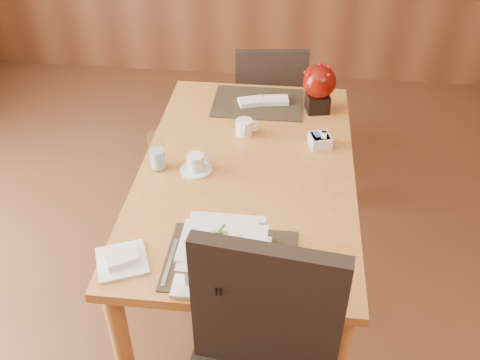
# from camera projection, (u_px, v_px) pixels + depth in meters

# --- Properties ---
(dining_table) EXTENTS (0.90, 1.50, 0.75)m
(dining_table) POSITION_uv_depth(u_px,v_px,m) (247.00, 185.00, 2.32)
(dining_table) COLOR #C57D36
(dining_table) RESTS_ON ground
(placemat_near) EXTENTS (0.45, 0.33, 0.01)m
(placemat_near) POSITION_uv_depth(u_px,v_px,m) (231.00, 260.00, 1.83)
(placemat_near) COLOR black
(placemat_near) RESTS_ON dining_table
(placemat_far) EXTENTS (0.45, 0.33, 0.01)m
(placemat_far) POSITION_uv_depth(u_px,v_px,m) (258.00, 103.00, 2.69)
(placemat_far) COLOR black
(placemat_far) RESTS_ON dining_table
(soup_setting) EXTENTS (0.31, 0.31, 0.12)m
(soup_setting) POSITION_uv_depth(u_px,v_px,m) (223.00, 255.00, 1.76)
(soup_setting) COLOR white
(soup_setting) RESTS_ON dining_table
(coffee_cup) EXTENTS (0.13, 0.13, 0.08)m
(coffee_cup) POSITION_uv_depth(u_px,v_px,m) (196.00, 164.00, 2.22)
(coffee_cup) COLOR white
(coffee_cup) RESTS_ON dining_table
(water_glass) EXTENTS (0.09, 0.09, 0.16)m
(water_glass) POSITION_uv_depth(u_px,v_px,m) (157.00, 152.00, 2.21)
(water_glass) COLOR silver
(water_glass) RESTS_ON dining_table
(creamer_jug) EXTENTS (0.12, 0.12, 0.07)m
(creamer_jug) POSITION_uv_depth(u_px,v_px,m) (244.00, 127.00, 2.45)
(creamer_jug) COLOR white
(creamer_jug) RESTS_ON dining_table
(sugar_caddy) EXTENTS (0.11, 0.11, 0.05)m
(sugar_caddy) POSITION_uv_depth(u_px,v_px,m) (320.00, 141.00, 2.37)
(sugar_caddy) COLOR white
(sugar_caddy) RESTS_ON dining_table
(berry_decor) EXTENTS (0.16, 0.16, 0.24)m
(berry_decor) POSITION_uv_depth(u_px,v_px,m) (319.00, 86.00, 2.56)
(berry_decor) COLOR black
(berry_decor) RESTS_ON dining_table
(napkins_far) EXTENTS (0.26, 0.14, 0.02)m
(napkins_far) POSITION_uv_depth(u_px,v_px,m) (265.00, 101.00, 2.68)
(napkins_far) COLOR white
(napkins_far) RESTS_ON dining_table
(bread_plate) EXTENTS (0.22, 0.22, 0.01)m
(bread_plate) POSITION_uv_depth(u_px,v_px,m) (122.00, 261.00, 1.82)
(bread_plate) COLOR white
(bread_plate) RESTS_ON dining_table
(far_chair) EXTENTS (0.46, 0.47, 0.90)m
(far_chair) POSITION_uv_depth(u_px,v_px,m) (269.00, 105.00, 3.18)
(far_chair) COLOR black
(far_chair) RESTS_ON ground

